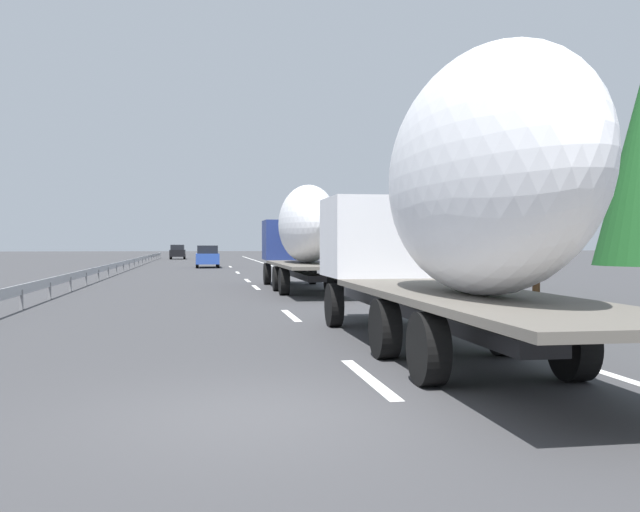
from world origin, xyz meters
name	(u,v)px	position (x,y,z in m)	size (l,w,h in m)	color
ground_plane	(211,273)	(40.00, 0.00, 0.00)	(260.00, 260.00, 0.00)	#38383A
lane_stripe_0	(368,378)	(2.00, -1.80, 0.00)	(3.20, 0.20, 0.01)	white
lane_stripe_1	(291,315)	(11.29, -1.80, 0.00)	(3.20, 0.20, 0.01)	white
lane_stripe_2	(256,287)	(23.96, -1.80, 0.00)	(3.20, 0.20, 0.01)	white
lane_stripe_3	(247,280)	(30.01, -1.80, 0.00)	(3.20, 0.20, 0.01)	white
lane_stripe_4	(238,273)	(40.44, -1.80, 0.00)	(3.20, 0.20, 0.01)	white
lane_stripe_5	(230,267)	(52.56, -1.80, 0.00)	(3.20, 0.20, 0.01)	white
edge_line_right	(284,270)	(45.00, -5.50, 0.00)	(110.00, 0.20, 0.01)	white
truck_lead	(303,232)	(21.57, -3.60, 2.46)	(13.10, 2.55, 4.35)	navy
truck_trailing	(453,201)	(3.36, -3.60, 2.73)	(13.33, 2.55, 4.97)	silver
car_blue_sedan	(207,256)	(50.69, 0.13, 0.92)	(4.58, 1.87, 1.81)	#28479E
car_black_suv	(178,252)	(82.21, 3.51, 0.91)	(4.31, 1.87, 1.79)	black
road_sign	(317,242)	(37.14, -6.70, 2.09)	(0.10, 0.90, 3.01)	gray
tree_0	(537,196)	(15.06, -10.91, 3.65)	(2.69, 2.69, 5.49)	#472D19
tree_1	(442,199)	(23.33, -10.35, 4.05)	(2.51, 2.51, 6.56)	#472D19
tree_3	(477,208)	(21.91, -11.45, 3.56)	(3.09, 3.09, 5.90)	#472D19
tree_4	(303,229)	(69.11, -10.34, 3.49)	(2.52, 2.52, 5.28)	#472D19
tree_5	(390,226)	(35.61, -11.17, 3.10)	(2.62, 2.62, 4.93)	#472D19
guardrail_median	(123,264)	(43.00, 6.00, 0.58)	(94.00, 0.10, 0.76)	#9EA0A5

